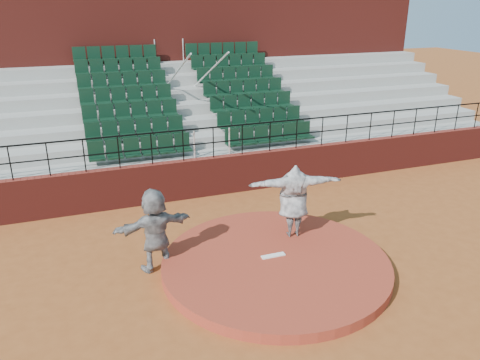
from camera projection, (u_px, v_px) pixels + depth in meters
name	position (u px, v px, depth m)	size (l,w,h in m)	color
ground	(275.00, 268.00, 11.39)	(90.00, 90.00, 0.00)	brown
pitchers_mound	(276.00, 264.00, 11.34)	(5.50, 5.50, 0.25)	maroon
pitching_rubber	(273.00, 256.00, 11.42)	(0.60, 0.15, 0.03)	white
boundary_wall	(214.00, 176.00, 15.53)	(24.00, 0.30, 1.30)	maroon
wall_railing	(213.00, 136.00, 15.04)	(24.04, 0.05, 1.03)	black
seating_deck	(186.00, 127.00, 18.44)	(24.00, 5.97, 4.63)	#969590
press_box_facade	(163.00, 61.00, 21.15)	(24.00, 3.00, 7.10)	maroon
pitcher	(294.00, 201.00, 12.14)	(2.42, 0.66, 1.97)	black
fielder	(155.00, 230.00, 11.04)	(1.91, 0.61, 2.06)	black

